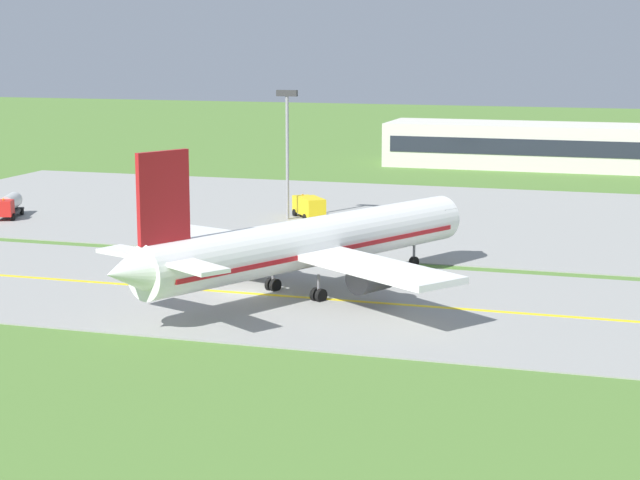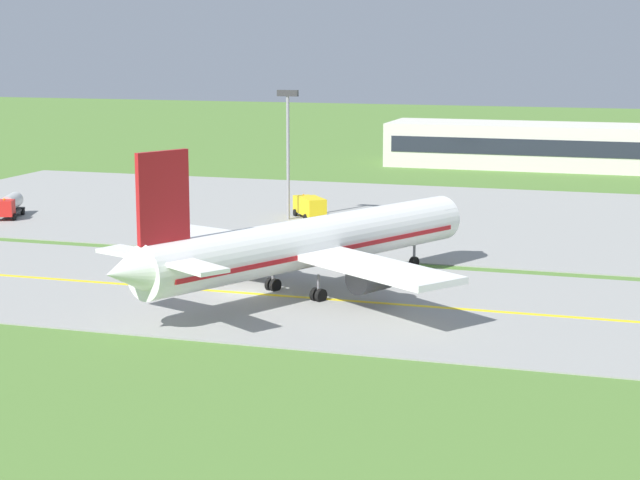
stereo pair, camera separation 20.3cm
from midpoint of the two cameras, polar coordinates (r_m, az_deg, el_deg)
name	(u,v)px [view 1 (the left image)]	position (r m, az deg, el deg)	size (l,w,h in m)	color
ground_plane	(246,294)	(88.70, -3.95, -2.85)	(500.00, 500.00, 0.00)	#517A33
taxiway_strip	(246,294)	(88.68, -3.95, -2.82)	(240.00, 28.00, 0.10)	gray
apron_pad	(459,219)	(125.93, 7.24, 1.12)	(140.00, 52.00, 0.10)	gray
taxiway_centreline	(246,293)	(88.67, -3.95, -2.78)	(220.00, 0.60, 0.01)	yellow
airplane_lead	(308,244)	(87.96, -0.67, -0.19)	(30.56, 36.86, 12.70)	white
service_truck_baggage	(309,206)	(124.61, -0.63, 1.79)	(5.25, 6.02, 2.60)	yellow
service_truck_fuel	(8,205)	(130.26, -16.00, 1.77)	(3.87, 6.34, 2.65)	red
terminal_building	(605,148)	(176.96, 14.62, 4.69)	(68.49, 13.51, 8.13)	beige
apron_light_mast	(287,138)	(123.11, -1.77, 5.34)	(2.40, 0.50, 14.70)	gray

